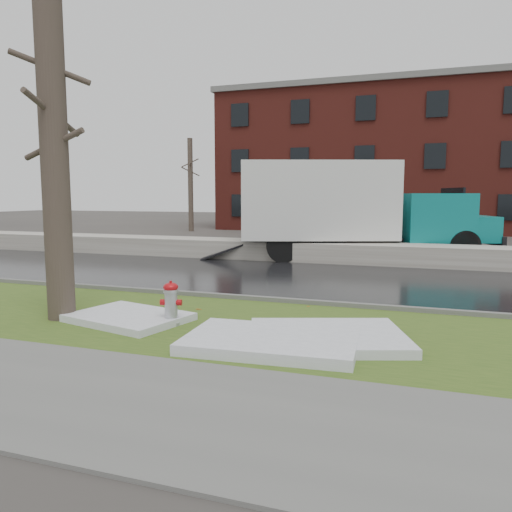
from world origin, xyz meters
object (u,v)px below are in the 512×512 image
(fire_hydrant, at_px, (171,301))
(tree, at_px, (54,148))
(box_truck, at_px, (348,208))
(worker, at_px, (255,217))

(fire_hydrant, xyz_separation_m, tree, (-2.37, -0.24, 2.94))
(box_truck, bearing_deg, worker, 177.68)
(fire_hydrant, relative_size, box_truck, 0.08)
(fire_hydrant, bearing_deg, box_truck, 68.21)
(tree, bearing_deg, worker, 87.66)
(fire_hydrant, bearing_deg, worker, 86.34)
(tree, height_order, worker, tree)
(worker, bearing_deg, fire_hydrant, 79.70)
(fire_hydrant, height_order, box_truck, box_truck)
(fire_hydrant, distance_m, box_truck, 11.82)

